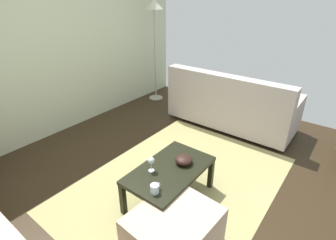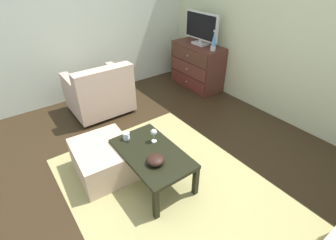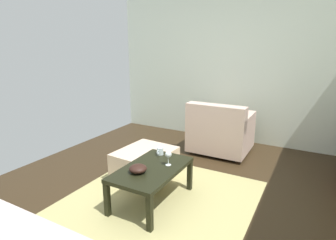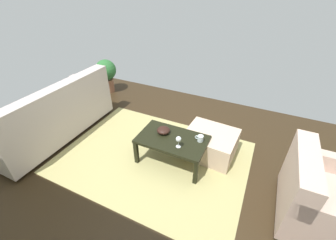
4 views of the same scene
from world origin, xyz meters
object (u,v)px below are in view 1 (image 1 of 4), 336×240
object	(u,v)px
mug	(155,189)
coffee_table	(170,172)
wine_glass	(151,161)
couch_large	(230,106)
ottoman	(174,231)
standing_lamp	(154,14)
bowl_decorative	(184,160)

from	to	relation	value
mug	coffee_table	bearing A→B (deg)	16.25
coffee_table	wine_glass	world-z (taller)	wine_glass
wine_glass	couch_large	size ratio (longest dim) A/B	0.08
coffee_table	wine_glass	bearing A→B (deg)	138.33
coffee_table	ottoman	size ratio (longest dim) A/B	1.31
ottoman	standing_lamp	distance (m)	3.76
mug	ottoman	size ratio (longest dim) A/B	0.16
ottoman	coffee_table	bearing A→B (deg)	40.53
bowl_decorative	standing_lamp	distance (m)	3.07
wine_glass	bowl_decorative	size ratio (longest dim) A/B	0.87
wine_glass	ottoman	bearing A→B (deg)	-120.85
bowl_decorative	couch_large	distance (m)	1.81
wine_glass	couch_large	bearing A→B (deg)	3.70
bowl_decorative	standing_lamp	world-z (taller)	standing_lamp
mug	standing_lamp	xyz separation A→B (m)	(2.48, 2.08, 1.18)
bowl_decorative	ottoman	size ratio (longest dim) A/B	0.26
coffee_table	ottoman	bearing A→B (deg)	-139.47
bowl_decorative	couch_large	xyz separation A→B (m)	(1.78, 0.32, -0.09)
wine_glass	mug	size ratio (longest dim) A/B	1.38
wine_glass	mug	world-z (taller)	wine_glass
coffee_table	standing_lamp	distance (m)	3.17
wine_glass	ottoman	size ratio (longest dim) A/B	0.22
bowl_decorative	standing_lamp	size ratio (longest dim) A/B	0.10
mug	standing_lamp	size ratio (longest dim) A/B	0.06
coffee_table	couch_large	xyz separation A→B (m)	(1.94, 0.26, -0.00)
standing_lamp	ottoman	bearing A→B (deg)	-137.58
couch_large	ottoman	distance (m)	2.46
wine_glass	mug	bearing A→B (deg)	-133.29
couch_large	bowl_decorative	bearing A→B (deg)	-169.93
coffee_table	standing_lamp	world-z (taller)	standing_lamp
wine_glass	standing_lamp	xyz separation A→B (m)	(2.27, 1.85, 1.10)
couch_large	coffee_table	bearing A→B (deg)	-172.46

